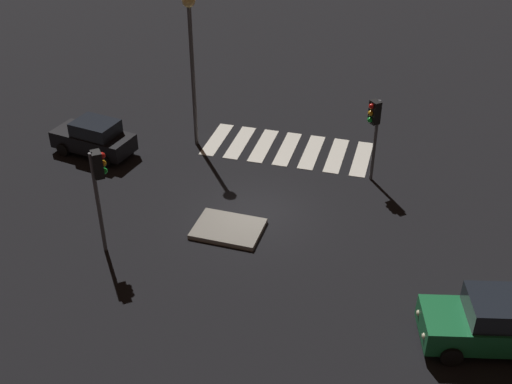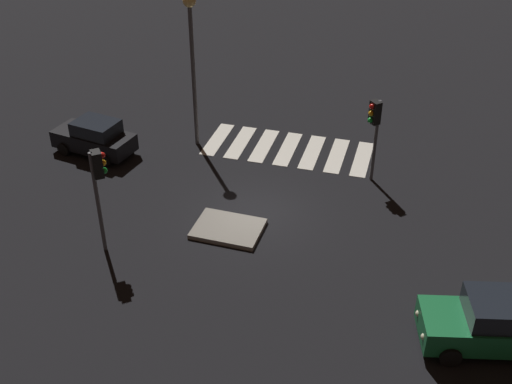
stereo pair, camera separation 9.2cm
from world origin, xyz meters
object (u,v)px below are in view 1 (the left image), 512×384
at_px(traffic_island, 228,229).
at_px(traffic_light_south, 374,121).
at_px(car_green, 493,322).
at_px(traffic_light_north, 98,177).
at_px(street_lamp, 191,45).
at_px(car_black, 94,138).

distance_m(traffic_island, traffic_light_south, 7.41).
distance_m(car_green, traffic_light_north, 13.44).
height_order(traffic_light_south, street_lamp, street_lamp).
height_order(traffic_island, car_black, car_black).
bearing_deg(car_black, traffic_island, 162.05).
distance_m(traffic_island, car_black, 8.70).
relative_size(car_green, traffic_light_north, 1.08).
xyz_separation_m(car_black, car_green, (-17.03, 7.44, 0.08)).
bearing_deg(traffic_island, traffic_light_north, 30.00).
xyz_separation_m(traffic_light_south, street_lamp, (8.18, -1.10, 2.03)).
distance_m(car_black, street_lamp, 6.14).
distance_m(traffic_light_north, street_lamp, 8.61).
distance_m(car_green, street_lamp, 16.55).
relative_size(car_green, traffic_light_south, 1.19).
bearing_deg(car_black, car_green, 166.42).
bearing_deg(car_green, traffic_light_north, -17.99).
bearing_deg(traffic_light_north, traffic_island, -8.58).
bearing_deg(street_lamp, traffic_light_south, 172.36).
height_order(car_black, car_green, car_green).
bearing_deg(car_green, traffic_island, -32.82).
height_order(car_green, traffic_light_south, traffic_light_south).
relative_size(traffic_light_south, traffic_light_north, 0.91).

